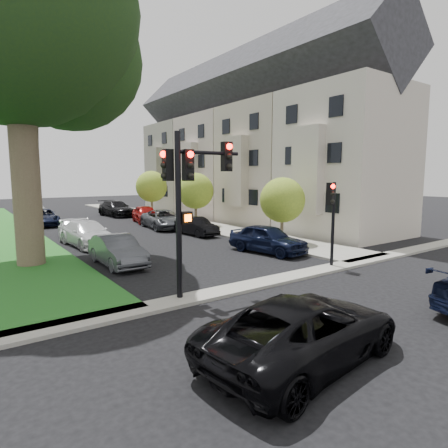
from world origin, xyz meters
TOP-DOWN VIEW (x-y plane):
  - ground at (0.00, 0.00)m, footprint 140.00×140.00m
  - sidewalk_right at (6.75, 24.00)m, footprint 3.50×44.00m
  - sidewalk_cross at (0.00, 2.00)m, footprint 60.00×1.00m
  - house_a at (12.45, 8.00)m, footprint 7.70×7.55m
  - house_b at (12.45, 15.50)m, footprint 7.70×7.55m
  - house_c at (12.45, 23.00)m, footprint 7.70×7.55m
  - house_d at (12.45, 30.50)m, footprint 7.70×7.55m
  - eucalyptus at (-7.11, 10.36)m, footprint 11.80×10.71m
  - small_tree_a at (6.20, 7.69)m, footprint 2.71×2.71m
  - small_tree_b at (6.20, 17.69)m, footprint 2.93×2.93m
  - small_tree_c at (6.20, 26.17)m, footprint 3.10×3.10m
  - traffic_signal_main at (-3.36, 2.24)m, footprint 2.70×0.70m
  - traffic_signal_secondary at (3.85, 2.19)m, footprint 0.52×0.42m
  - car_cross_near at (-3.52, -3.01)m, footprint 5.51×3.06m
  - car_parked_0 at (3.85, 6.36)m, footprint 2.54×4.76m
  - car_parked_1 at (3.87, 13.76)m, footprint 1.55×3.93m
  - car_parked_2 at (3.55, 18.26)m, footprint 3.02×5.49m
  - car_parked_3 at (3.91, 22.56)m, footprint 2.68×4.81m
  - car_parked_4 at (3.69, 29.42)m, footprint 2.65×5.66m
  - car_parked_5 at (-3.75, 8.26)m, footprint 1.50×4.29m
  - car_parked_6 at (-3.46, 14.11)m, footprint 2.44×5.20m
  - car_parked_7 at (-3.58, 17.49)m, footprint 2.31×4.23m
  - car_parked_8 at (-3.92, 25.67)m, footprint 2.80×5.24m
  - car_parked_9 at (-3.76, 30.07)m, footprint 1.58×4.13m

SIDE VIEW (x-z plane):
  - ground at x=0.00m, z-range 0.00..0.00m
  - sidewalk_right at x=6.75m, z-range 0.00..0.12m
  - sidewalk_cross at x=0.00m, z-range 0.00..0.12m
  - car_parked_1 at x=3.87m, z-range 0.00..1.27m
  - car_parked_9 at x=-3.76m, z-range 0.00..1.34m
  - car_parked_7 at x=-3.58m, z-range 0.00..1.36m
  - car_parked_8 at x=-3.92m, z-range 0.00..1.40m
  - car_parked_5 at x=-3.75m, z-range 0.00..1.41m
  - car_parked_2 at x=3.55m, z-range 0.00..1.46m
  - car_cross_near at x=-3.52m, z-range 0.00..1.46m
  - car_parked_6 at x=-3.46m, z-range 0.00..1.47m
  - car_parked_0 at x=3.85m, z-range 0.00..1.54m
  - car_parked_3 at x=3.91m, z-range 0.00..1.55m
  - car_parked_4 at x=3.69m, z-range 0.00..1.60m
  - traffic_signal_secondary at x=3.85m, z-range 0.76..4.63m
  - small_tree_a at x=6.20m, z-range 0.67..4.73m
  - small_tree_b at x=6.20m, z-range 0.73..5.12m
  - small_tree_c at x=6.20m, z-range 0.77..5.42m
  - traffic_signal_main at x=-3.36m, z-range 1.05..6.58m
  - house_a at x=12.45m, z-range -1.05..14.92m
  - house_b at x=12.45m, z-range -1.05..14.92m
  - house_c at x=12.45m, z-range -1.05..14.92m
  - house_d at x=12.45m, z-range -1.05..14.92m
  - eucalyptus at x=-7.11m, z-range 3.06..19.78m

